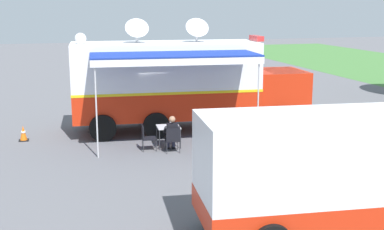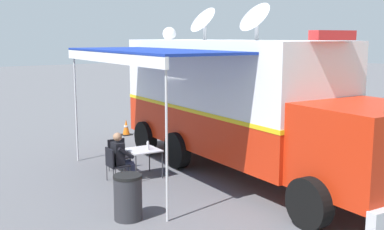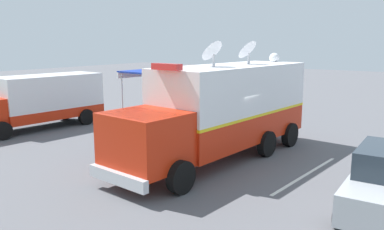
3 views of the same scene
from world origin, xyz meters
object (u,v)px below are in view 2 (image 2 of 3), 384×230
folding_chair_at_table (114,162)px  traffic_cone (126,128)px  folding_table (143,152)px  folding_chair_beside_table (118,153)px  command_truck (242,100)px  water_bottle (148,146)px  trash_bin (128,197)px  seated_responder (121,156)px

folding_chair_at_table → traffic_cone: folding_chair_at_table is taller
folding_table → folding_chair_beside_table: folding_chair_beside_table is taller
command_truck → folding_chair_at_table: command_truck is taller
command_truck → water_bottle: (2.21, -1.10, -1.11)m
command_truck → trash_bin: size_ratio=10.62×
folding_chair_at_table → folding_chair_beside_table: 0.97m
folding_chair_at_table → trash_bin: trash_bin is taller
command_truck → folding_chair_at_table: 3.64m
command_truck → folding_chair_beside_table: bearing=-38.5°
folding_chair_beside_table → traffic_cone: size_ratio=1.50×
command_truck → seated_responder: (2.92, -1.22, -1.30)m
command_truck → traffic_cone: 6.41m
folding_chair_beside_table → trash_bin: 3.51m
seated_responder → trash_bin: size_ratio=1.37×
command_truck → folding_chair_beside_table: 3.59m
seated_responder → traffic_cone: 5.73m
folding_table → trash_bin: bearing=53.5°
command_truck → folding_chair_beside_table: (2.58, -2.05, -1.43)m
command_truck → trash_bin: (4.04, 1.14, -1.49)m
folding_chair_beside_table → seated_responder: size_ratio=0.70×
folding_table → folding_chair_at_table: 0.82m
water_bottle → folding_chair_at_table: bearing=-9.0°
folding_table → seated_responder: seated_responder is taller
command_truck → folding_chair_beside_table: size_ratio=11.11×
command_truck → folding_chair_beside_table: command_truck is taller
folding_chair_beside_table → traffic_cone: 4.84m
trash_bin → water_bottle: bearing=-129.2°
command_truck → traffic_cone: size_ratio=16.66×
water_bottle → trash_bin: bearing=50.8°
folding_table → water_bottle: water_bottle is taller
water_bottle → trash_bin: 2.91m
folding_chair_beside_table → command_truck: bearing=141.5°
seated_responder → traffic_cone: seated_responder is taller
water_bottle → folding_chair_beside_table: bearing=-69.2°
traffic_cone → command_truck: bearing=90.7°
folding_chair_beside_table → trash_bin: (1.46, 3.19, -0.06)m
water_bottle → folding_chair_at_table: (0.89, -0.14, -0.32)m
traffic_cone → seated_responder: bearing=60.2°
folding_chair_at_table → traffic_cone: (-3.03, -4.95, -0.23)m
folding_table → folding_chair_at_table: (0.80, -0.04, -0.16)m
folding_table → folding_chair_at_table: bearing=-2.8°
folding_chair_at_table → folding_chair_beside_table: size_ratio=1.00×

